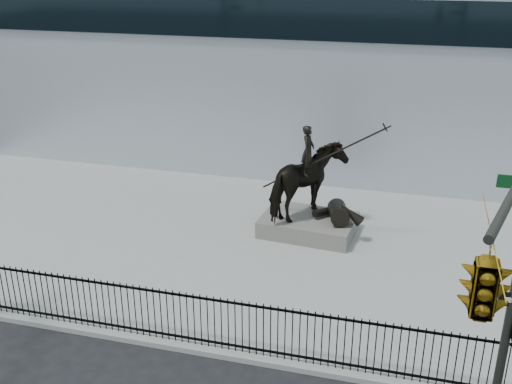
# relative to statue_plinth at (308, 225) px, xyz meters

# --- Properties ---
(ground) EXTENTS (120.00, 120.00, 0.00)m
(ground) POSITION_rel_statue_plinth_xyz_m (-1.59, -8.39, -0.45)
(ground) COLOR black
(ground) RESTS_ON ground
(plaza) EXTENTS (30.00, 12.00, 0.15)m
(plaza) POSITION_rel_statue_plinth_xyz_m (-1.59, -1.39, -0.38)
(plaza) COLOR #9C9C99
(plaza) RESTS_ON ground
(building) EXTENTS (44.00, 14.00, 9.00)m
(building) POSITION_rel_statue_plinth_xyz_m (-1.59, 11.61, 4.05)
(building) COLOR silver
(building) RESTS_ON ground
(picket_fence) EXTENTS (22.10, 0.10, 1.50)m
(picket_fence) POSITION_rel_statue_plinth_xyz_m (-1.59, -7.14, 0.45)
(picket_fence) COLOR black
(picket_fence) RESTS_ON plaza
(statue_plinth) EXTENTS (3.41, 2.50, 0.60)m
(statue_plinth) POSITION_rel_statue_plinth_xyz_m (0.00, 0.00, 0.00)
(statue_plinth) COLOR #55524E
(statue_plinth) RESTS_ON plaza
(equestrian_statue) EXTENTS (4.11, 2.73, 3.49)m
(equestrian_statue) POSITION_rel_statue_plinth_xyz_m (0.06, -0.01, 1.56)
(equestrian_statue) COLOR black
(equestrian_statue) RESTS_ON statue_plinth
(traffic_signal_right) EXTENTS (2.17, 6.86, 7.00)m
(traffic_signal_right) POSITION_rel_statue_plinth_xyz_m (4.88, -10.39, 4.40)
(traffic_signal_right) COLOR #262923
(traffic_signal_right) RESTS_ON ground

